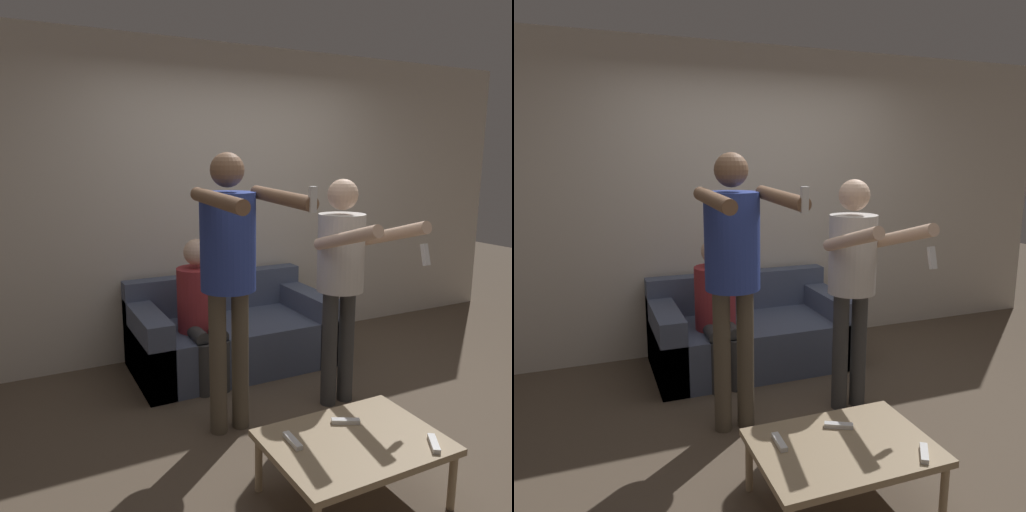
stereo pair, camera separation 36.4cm
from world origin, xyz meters
TOP-DOWN VIEW (x-y plane):
  - ground_plane at (0.00, 0.00)m, footprint 14.00×14.00m
  - wall_back at (0.00, 1.68)m, footprint 6.40×0.06m
  - couch at (-0.22, 1.22)m, footprint 1.62×0.86m
  - person_standing_left at (-0.64, 0.23)m, footprint 0.46×0.82m
  - person_standing_right at (0.20, 0.23)m, footprint 0.44×0.78m
  - person_seated at (-0.54, 1.04)m, footprint 0.32×0.54m
  - coffee_table at (-0.34, -0.66)m, footprint 0.88×0.63m
  - remote_near at (-0.03, -0.88)m, footprint 0.11×0.14m
  - remote_mid at (-0.64, -0.55)m, footprint 0.04×0.15m
  - remote_far at (-0.29, -0.51)m, footprint 0.15×0.10m

SIDE VIEW (x-z plane):
  - ground_plane at x=0.00m, z-range 0.00..0.00m
  - couch at x=-0.22m, z-range -0.11..0.62m
  - coffee_table at x=-0.34m, z-range 0.14..0.48m
  - remote_near at x=-0.03m, z-range 0.34..0.36m
  - remote_mid at x=-0.64m, z-range 0.34..0.36m
  - remote_far at x=-0.29m, z-range 0.34..0.36m
  - person_seated at x=-0.54m, z-range 0.05..1.17m
  - person_standing_right at x=0.20m, z-range 0.20..1.80m
  - person_standing_left at x=-0.64m, z-range 0.25..2.02m
  - wall_back at x=0.00m, z-range 0.00..2.70m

